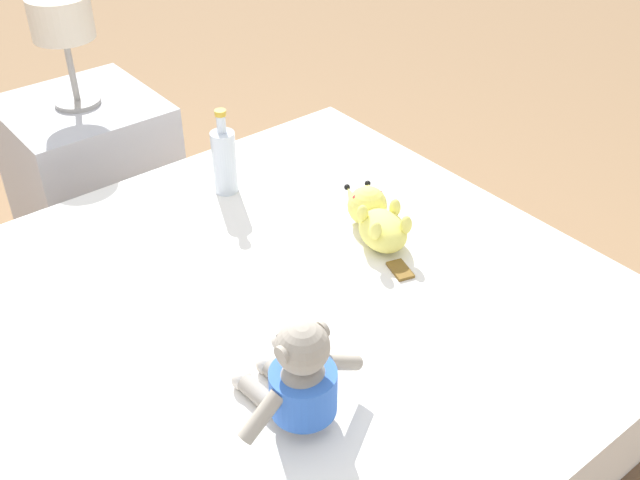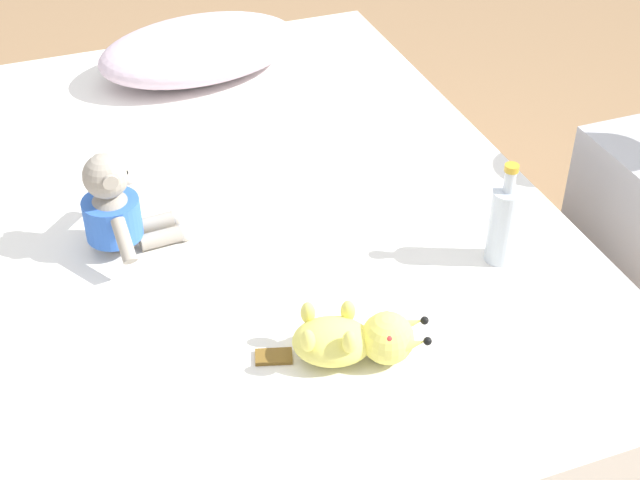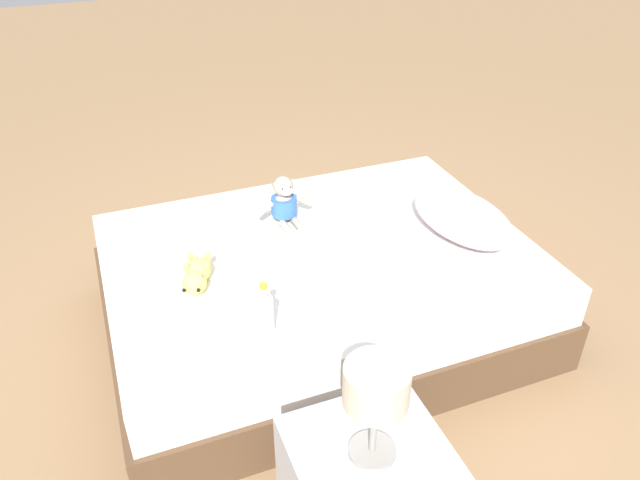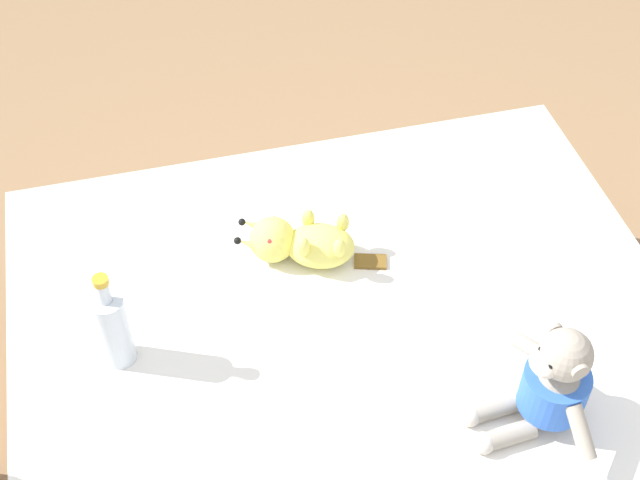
# 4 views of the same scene
# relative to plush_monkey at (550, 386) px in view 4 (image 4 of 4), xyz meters

# --- Properties ---
(plush_monkey) EXTENTS (0.23, 0.29, 0.24)m
(plush_monkey) POSITION_rel_plush_monkey_xyz_m (0.00, 0.00, 0.00)
(plush_monkey) COLOR #9E9384
(plush_monkey) RESTS_ON bed
(plush_yellow_creature) EXTENTS (0.32, 0.18, 0.10)m
(plush_yellow_creature) POSITION_rel_plush_monkey_xyz_m (0.35, -0.50, -0.05)
(plush_yellow_creature) COLOR #EAE066
(plush_yellow_creature) RESTS_ON bed
(glass_bottle) EXTENTS (0.06, 0.06, 0.24)m
(glass_bottle) POSITION_rel_plush_monkey_xyz_m (0.75, -0.33, -0.00)
(glass_bottle) COLOR silver
(glass_bottle) RESTS_ON bed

